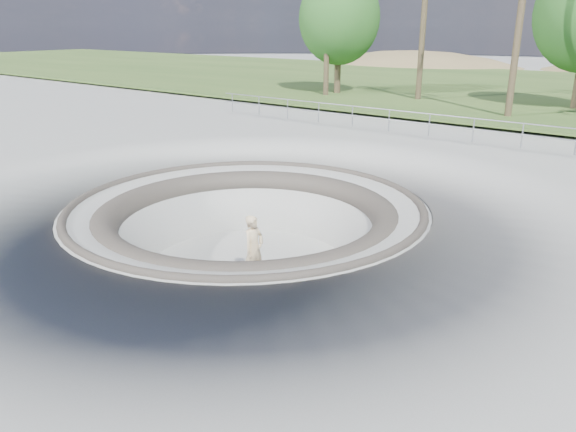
# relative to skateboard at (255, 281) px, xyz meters

# --- Properties ---
(ground) EXTENTS (180.00, 180.00, 0.00)m
(ground) POSITION_rel_skateboard_xyz_m (-0.98, 0.82, 1.83)
(ground) COLOR #A6A6A1
(ground) RESTS_ON ground
(skate_bowl) EXTENTS (14.00, 14.00, 4.10)m
(skate_bowl) POSITION_rel_skateboard_xyz_m (-0.98, 0.82, 0.00)
(skate_bowl) COLOR #A6A6A1
(skate_bowl) RESTS_ON ground
(grass_strip) EXTENTS (180.00, 36.00, 0.12)m
(grass_strip) POSITION_rel_skateboard_xyz_m (-0.98, 34.82, 2.05)
(grass_strip) COLOR #365220
(grass_strip) RESTS_ON ground
(safety_railing) EXTENTS (25.00, 0.06, 1.03)m
(safety_railing) POSITION_rel_skateboard_xyz_m (-0.98, 12.82, 2.52)
(safety_railing) COLOR #919299
(safety_railing) RESTS_ON ground
(skateboard) EXTENTS (0.86, 0.26, 0.09)m
(skateboard) POSITION_rel_skateboard_xyz_m (0.00, 0.00, 0.00)
(skateboard) COLOR brown
(skateboard) RESTS_ON ground
(skater) EXTENTS (0.49, 0.71, 1.90)m
(skater) POSITION_rel_skateboard_xyz_m (0.00, -0.00, 0.97)
(skater) COLOR beige
(skater) RESTS_ON skateboard
(bushy_tree_left) EXTENTS (5.69, 5.17, 8.21)m
(bushy_tree_left) POSITION_rel_skateboard_xyz_m (-12.94, 23.47, 7.09)
(bushy_tree_left) COLOR brown
(bushy_tree_left) RESTS_ON ground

